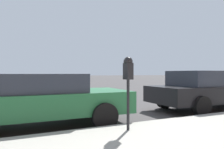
{
  "coord_description": "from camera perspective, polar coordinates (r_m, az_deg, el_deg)",
  "views": [
    {
      "loc": [
        -6.63,
        1.5,
        1.34
      ],
      "look_at": [
        -2.2,
        -0.68,
        1.31
      ],
      "focal_mm": 35.0,
      "sensor_mm": 36.0,
      "label": 1
    }
  ],
  "objects": [
    {
      "name": "ground_plane",
      "position": [
        6.92,
        -13.49,
        -10.82
      ],
      "size": [
        220.0,
        220.0,
        0.0
      ],
      "primitive_type": "plane",
      "color": "#3D3A3A"
    },
    {
      "name": "parking_meter",
      "position": [
        4.51,
        4.22,
        0.11
      ],
      "size": [
        0.21,
        0.19,
        1.51
      ],
      "color": "black",
      "rests_on": "sidewalk"
    },
    {
      "name": "car_black",
      "position": [
        8.95,
        24.62,
        -3.41
      ],
      "size": [
        2.12,
        5.03,
        1.42
      ],
      "rotation": [
        0.0,
        0.0,
        3.12
      ],
      "color": "black",
      "rests_on": "ground_plane"
    },
    {
      "name": "car_green",
      "position": [
        5.71,
        -19.52,
        -5.93
      ],
      "size": [
        2.08,
        4.68,
        1.32
      ],
      "rotation": [
        0.0,
        0.0,
        3.12
      ],
      "color": "#1E5B33",
      "rests_on": "ground_plane"
    }
  ]
}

